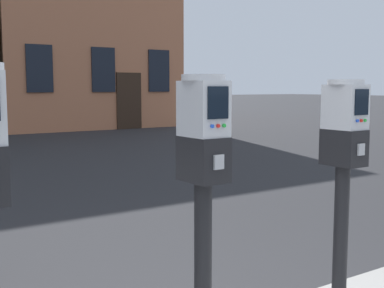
% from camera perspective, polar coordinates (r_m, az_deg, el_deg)
% --- Properties ---
extents(parking_meter_twin_adjacent, '(0.22, 0.25, 1.49)m').
position_cam_1_polar(parking_meter_twin_adjacent, '(2.51, 1.28, -2.79)').
color(parking_meter_twin_adjacent, black).
rests_on(parking_meter_twin_adjacent, sidewalk_slab).
extents(parking_meter_end_of_row, '(0.22, 0.25, 1.47)m').
position_cam_1_polar(parking_meter_end_of_row, '(3.22, 16.68, -1.21)').
color(parking_meter_end_of_row, black).
rests_on(parking_meter_end_of_row, sidewalk_slab).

